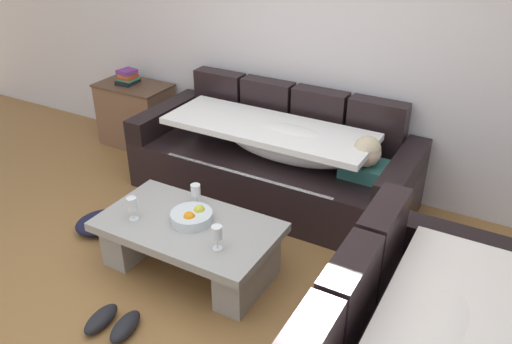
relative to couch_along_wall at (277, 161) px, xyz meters
name	(u,v)px	position (x,y,z in m)	size (l,w,h in m)	color
ground_plane	(177,322)	(0.16, -1.62, -0.33)	(14.00, 14.00, 0.00)	olive
back_wall	(327,27)	(0.16, 0.53, 1.02)	(9.00, 0.10, 2.70)	silver
couch_along_wall	(277,161)	(0.00, 0.00, 0.00)	(2.34, 0.92, 0.88)	black
coffee_table	(189,241)	(-0.06, -1.16, -0.09)	(1.20, 0.68, 0.38)	#9B9A96
fruit_bowl	(192,217)	(-0.05, -1.13, 0.09)	(0.28, 0.28, 0.10)	silver
wine_glass_near_left	(132,205)	(-0.41, -1.30, 0.16)	(0.07, 0.07, 0.17)	silver
wine_glass_near_right	(217,233)	(0.26, -1.30, 0.16)	(0.07, 0.07, 0.17)	silver
wine_glass_far_back	(196,191)	(-0.14, -0.95, 0.16)	(0.07, 0.07, 0.17)	silver
side_cabinet	(136,115)	(-1.71, 0.23, -0.01)	(0.72, 0.44, 0.64)	brown
book_stack_on_cabinet	(128,77)	(-1.76, 0.22, 0.38)	(0.19, 0.22, 0.14)	black
pair_of_shoes	(113,323)	(-0.14, -1.85, -0.29)	(0.32, 0.31, 0.09)	black
crumpled_garment	(102,222)	(-0.95, -1.11, -0.27)	(0.40, 0.32, 0.12)	#191933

